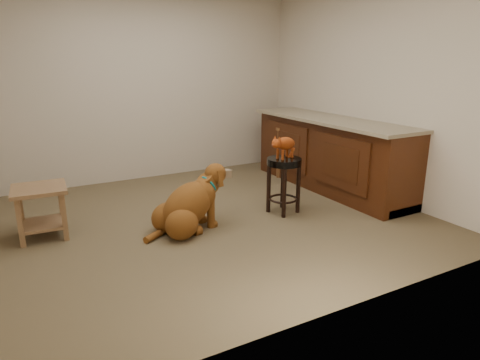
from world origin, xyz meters
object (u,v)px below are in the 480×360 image
side_table (41,204)px  golden_retriever (189,206)px  wood_stool (287,149)px  tabby_kitten (284,144)px  padded_stool (284,174)px

side_table → golden_retriever: size_ratio=0.48×
wood_stool → tabby_kitten: size_ratio=1.70×
padded_stool → golden_retriever: size_ratio=0.59×
wood_stool → tabby_kitten: bearing=-126.6°
side_table → golden_retriever: 1.41m
padded_stool → side_table: size_ratio=1.21×
wood_stool → side_table: 3.49m
side_table → tabby_kitten: size_ratio=1.20×
golden_retriever → tabby_kitten: bearing=-14.2°
golden_retriever → tabby_kitten: 1.24m
padded_stool → golden_retriever: bearing=178.8°
padded_stool → wood_stool: (0.97, 1.32, -0.06)m
side_table → tabby_kitten: 2.53m
padded_stool → tabby_kitten: bearing=-172.3°
wood_stool → side_table: bearing=-167.4°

